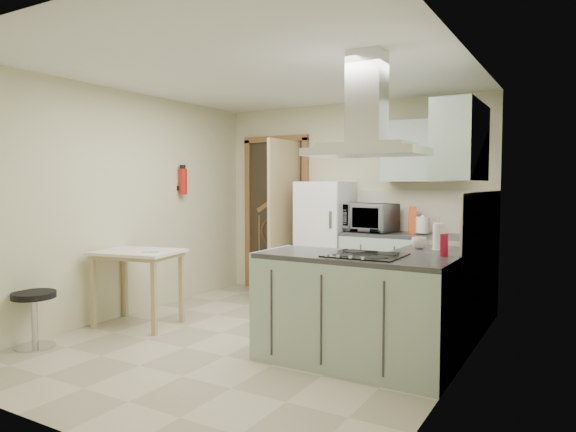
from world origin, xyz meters
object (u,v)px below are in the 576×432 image
Objects in this scene: fridge at (325,241)px; extractor_hood at (366,152)px; bentwood_chair at (270,260)px; microwave at (369,218)px; drop_leaf_table at (138,288)px; stool at (35,319)px; peninsula at (353,310)px.

fridge is 1.67× the size of extractor_hood.
extractor_hood is 0.96× the size of bentwood_chair.
microwave is at bearing 110.69° from extractor_hood.
drop_leaf_table is 1.03m from stool.
microwave reaches higher than peninsula.
fridge is 0.80m from bentwood_chair.
microwave is at bearing 38.34° from drop_leaf_table.
bentwood_chair is 1.45m from microwave.
fridge is 2.57m from extractor_hood.
fridge reaches higher than bentwood_chair.
stool is at bearing -115.46° from fridge.
microwave reaches higher than bentwood_chair.
extractor_hood is at bearing 0.00° from peninsula.
microwave reaches higher than drop_leaf_table.
bentwood_chair is at bearing 76.41° from stool.
fridge is 2.46× the size of microwave.
microwave reaches higher than stool.
extractor_hood is at bearing -56.21° from fridge.
stool is (-2.76, -1.03, -1.47)m from extractor_hood.
extractor_hood is 1.48× the size of microwave.
peninsula is at bearing -63.11° from microwave.
peninsula is 1.72× the size of extractor_hood.
microwave is (2.01, 3.01, 0.82)m from stool.
fridge is 0.97× the size of peninsula.
fridge is at bearing -170.78° from microwave.
bentwood_chair is (-1.96, 1.84, 0.02)m from peninsula.
microwave is (-0.65, 1.98, 0.62)m from peninsula.
bentwood_chair is at bearing 66.29° from drop_leaf_table.
extractor_hood reaches higher than bentwood_chair.
fridge is at bearing 123.79° from extractor_hood.
peninsula is 3.06× the size of stool.
peninsula reaches higher than drop_leaf_table.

